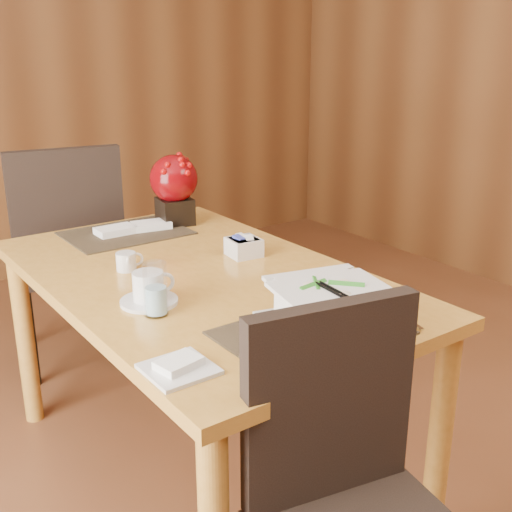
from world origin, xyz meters
TOP-DOWN VIEW (x-y plane):
  - dining_table at (0.00, 0.60)m, footprint 0.90×1.50m
  - placemat_near at (0.00, 0.05)m, footprint 0.45×0.33m
  - placemat_far at (0.00, 1.15)m, footprint 0.45×0.33m
  - soup_setting at (0.05, 0.03)m, footprint 0.37×0.37m
  - coffee_cup at (-0.24, 0.48)m, footprint 0.17×0.17m
  - water_glass at (-0.26, 0.39)m, footprint 0.08×0.08m
  - creamer_jug at (-0.18, 0.77)m, footprint 0.10×0.10m
  - sugar_caddy at (0.22, 0.67)m, footprint 0.11×0.11m
  - berry_decor at (0.23, 1.16)m, footprint 0.19×0.19m
  - napkins_far at (0.04, 1.15)m, footprint 0.30×0.13m
  - bread_plate at (-0.37, 0.08)m, footprint 0.15×0.15m
  - near_chair at (-0.14, -0.27)m, footprint 0.51×0.51m
  - far_chair at (-0.08, 1.63)m, footprint 0.56×0.57m

SIDE VIEW (x-z plane):
  - near_chair at x=-0.14m, z-range 0.06..0.99m
  - far_chair at x=-0.08m, z-range 0.07..1.11m
  - dining_table at x=0.00m, z-range 0.28..1.03m
  - placemat_near at x=0.00m, z-range 0.75..0.76m
  - placemat_far at x=0.00m, z-range 0.75..0.76m
  - bread_plate at x=-0.37m, z-range 0.75..0.76m
  - napkins_far at x=0.04m, z-range 0.76..0.78m
  - creamer_jug at x=-0.18m, z-range 0.75..0.81m
  - sugar_caddy at x=0.22m, z-range 0.75..0.81m
  - coffee_cup at x=-0.24m, z-range 0.74..0.84m
  - soup_setting at x=0.05m, z-range 0.75..0.87m
  - water_glass at x=-0.26m, z-range 0.75..0.90m
  - berry_decor at x=0.23m, z-range 0.77..1.05m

